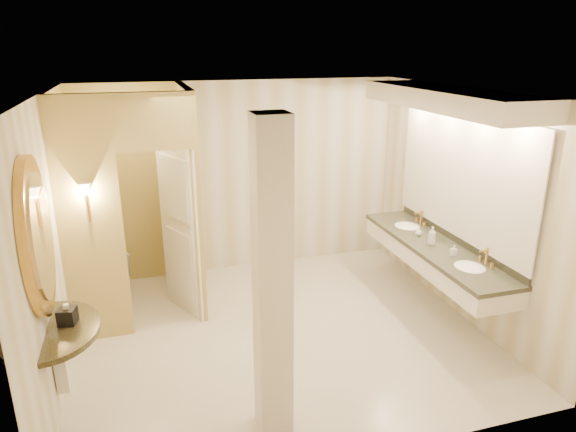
% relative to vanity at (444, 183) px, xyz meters
% --- Properties ---
extents(floor, '(4.50, 4.50, 0.00)m').
position_rel_vanity_xyz_m(floor, '(-1.98, -0.00, -1.63)').
color(floor, beige).
rests_on(floor, ground).
extents(ceiling, '(4.50, 4.50, 0.00)m').
position_rel_vanity_xyz_m(ceiling, '(-1.98, -0.00, 1.07)').
color(ceiling, white).
rests_on(ceiling, wall_back).
extents(wall_back, '(4.50, 0.02, 2.70)m').
position_rel_vanity_xyz_m(wall_back, '(-1.98, 2.00, -0.28)').
color(wall_back, beige).
rests_on(wall_back, floor).
extents(wall_front, '(4.50, 0.02, 2.70)m').
position_rel_vanity_xyz_m(wall_front, '(-1.98, -2.00, -0.28)').
color(wall_front, beige).
rests_on(wall_front, floor).
extents(wall_left, '(0.02, 4.00, 2.70)m').
position_rel_vanity_xyz_m(wall_left, '(-4.23, -0.00, -0.28)').
color(wall_left, beige).
rests_on(wall_left, floor).
extents(wall_right, '(0.02, 4.00, 2.70)m').
position_rel_vanity_xyz_m(wall_right, '(0.27, -0.00, -0.28)').
color(wall_right, beige).
rests_on(wall_right, floor).
extents(toilet_closet, '(1.50, 1.55, 2.70)m').
position_rel_vanity_xyz_m(toilet_closet, '(-3.10, 0.97, -0.24)').
color(toilet_closet, tan).
rests_on(toilet_closet, floor).
extents(wall_sconce, '(0.14, 0.14, 0.42)m').
position_rel_vanity_xyz_m(wall_sconce, '(-3.90, 0.43, 0.10)').
color(wall_sconce, '#BD873C').
rests_on(wall_sconce, toilet_closet).
extents(vanity, '(0.75, 2.72, 2.09)m').
position_rel_vanity_xyz_m(vanity, '(0.00, 0.00, 0.00)').
color(vanity, silver).
rests_on(vanity, floor).
extents(console_shelf, '(1.02, 1.02, 1.96)m').
position_rel_vanity_xyz_m(console_shelf, '(-4.19, -0.78, -0.28)').
color(console_shelf, black).
rests_on(console_shelf, floor).
extents(pillar, '(0.28, 0.28, 2.70)m').
position_rel_vanity_xyz_m(pillar, '(-2.43, -1.43, -0.28)').
color(pillar, silver).
rests_on(pillar, floor).
extents(tissue_box, '(0.17, 0.17, 0.14)m').
position_rel_vanity_xyz_m(tissue_box, '(-4.06, -0.72, -0.68)').
color(tissue_box, black).
rests_on(tissue_box, console_shelf).
extents(toilet, '(0.56, 0.74, 0.67)m').
position_rel_vanity_xyz_m(toilet, '(-3.85, 1.55, -1.29)').
color(toilet, white).
rests_on(toilet, floor).
extents(soap_bottle_a, '(0.07, 0.07, 0.13)m').
position_rel_vanity_xyz_m(soap_bottle_a, '(-0.03, -0.37, -0.69)').
color(soap_bottle_a, beige).
rests_on(soap_bottle_a, vanity).
extents(soap_bottle_b, '(0.10, 0.10, 0.10)m').
position_rel_vanity_xyz_m(soap_bottle_b, '(-0.07, 0.32, -0.70)').
color(soap_bottle_b, silver).
rests_on(soap_bottle_b, vanity).
extents(soap_bottle_c, '(0.10, 0.10, 0.23)m').
position_rel_vanity_xyz_m(soap_bottle_c, '(-0.08, 0.01, -0.64)').
color(soap_bottle_c, '#C6B28C').
rests_on(soap_bottle_c, vanity).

